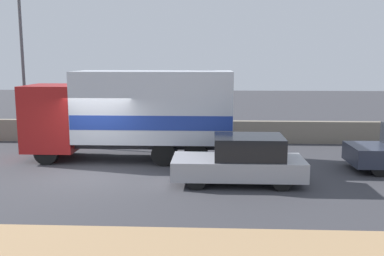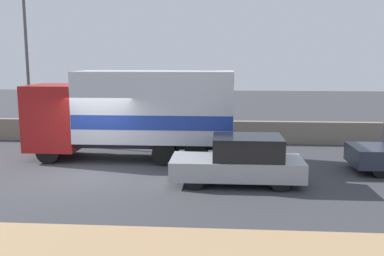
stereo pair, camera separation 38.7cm
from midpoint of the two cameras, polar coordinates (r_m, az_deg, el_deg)
The scene contains 5 objects.
ground_plane at distance 15.03m, azimuth -14.19°, elevation -6.07°, with size 80.00×80.00×0.00m, color #38383D.
stone_wall_backdrop at distance 20.54m, azimuth -9.48°, elevation -0.38°, with size 60.00×0.35×1.03m.
street_lamp at distance 20.89m, azimuth -22.30°, elevation 10.61°, with size 0.56×0.28×8.17m.
box_truck at distance 16.61m, azimuth -8.31°, elevation 2.15°, with size 7.88×2.32×3.44m.
car_hatchback at distance 13.51m, azimuth 5.80°, elevation -4.32°, with size 4.11×1.74×1.51m.
Camera 1 is at (4.12, -13.88, 3.87)m, focal length 40.00 mm.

